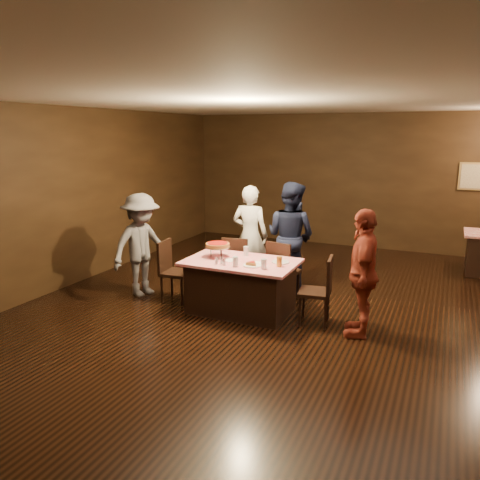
% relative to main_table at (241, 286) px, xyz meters
% --- Properties ---
extents(room, '(10.00, 10.04, 3.02)m').
position_rel_main_table_xyz_m(room, '(0.81, -0.21, 1.75)').
color(room, black).
rests_on(room, ground).
extents(main_table, '(1.60, 1.00, 0.77)m').
position_rel_main_table_xyz_m(main_table, '(0.00, 0.00, 0.00)').
color(main_table, red).
rests_on(main_table, ground).
extents(chair_far_left, '(0.49, 0.49, 0.95)m').
position_rel_main_table_xyz_m(chair_far_left, '(-0.40, 0.75, 0.09)').
color(chair_far_left, black).
rests_on(chair_far_left, ground).
extents(chair_far_right, '(0.49, 0.49, 0.95)m').
position_rel_main_table_xyz_m(chair_far_right, '(0.40, 0.75, 0.09)').
color(chair_far_right, black).
rests_on(chair_far_right, ground).
extents(chair_end_left, '(0.46, 0.46, 0.95)m').
position_rel_main_table_xyz_m(chair_end_left, '(-1.10, -0.00, 0.09)').
color(chair_end_left, black).
rests_on(chair_end_left, ground).
extents(chair_end_right, '(0.47, 0.47, 0.95)m').
position_rel_main_table_xyz_m(chair_end_right, '(1.10, -0.00, 0.09)').
color(chair_end_right, black).
rests_on(chair_end_right, ground).
extents(diner_white_jacket, '(0.65, 0.45, 1.72)m').
position_rel_main_table_xyz_m(diner_white_jacket, '(-0.39, 1.25, 0.47)').
color(diner_white_jacket, white).
rests_on(diner_white_jacket, ground).
extents(diner_navy_hoodie, '(1.02, 0.89, 1.80)m').
position_rel_main_table_xyz_m(diner_navy_hoodie, '(0.32, 1.26, 0.52)').
color(diner_navy_hoodie, black).
rests_on(diner_navy_hoodie, ground).
extents(diner_grey_knit, '(0.91, 1.20, 1.65)m').
position_rel_main_table_xyz_m(diner_grey_knit, '(-1.75, 0.03, 0.44)').
color(diner_grey_knit, slate).
rests_on(diner_grey_knit, ground).
extents(diner_red_shirt, '(0.54, 1.02, 1.66)m').
position_rel_main_table_xyz_m(diner_red_shirt, '(1.74, -0.09, 0.45)').
color(diner_red_shirt, '#9C3624').
rests_on(diner_red_shirt, ground).
extents(pizza_stand, '(0.38, 0.38, 0.22)m').
position_rel_main_table_xyz_m(pizza_stand, '(-0.40, 0.05, 0.57)').
color(pizza_stand, black).
rests_on(pizza_stand, main_table).
extents(plate_with_slice, '(0.25, 0.25, 0.06)m').
position_rel_main_table_xyz_m(plate_with_slice, '(0.25, -0.18, 0.41)').
color(plate_with_slice, white).
rests_on(plate_with_slice, main_table).
extents(plate_empty, '(0.25, 0.25, 0.01)m').
position_rel_main_table_xyz_m(plate_empty, '(0.55, 0.15, 0.39)').
color(plate_empty, white).
rests_on(plate_empty, main_table).
extents(glass_front_left, '(0.08, 0.08, 0.14)m').
position_rel_main_table_xyz_m(glass_front_left, '(0.05, -0.30, 0.46)').
color(glass_front_left, silver).
rests_on(glass_front_left, main_table).
extents(glass_front_right, '(0.08, 0.08, 0.14)m').
position_rel_main_table_xyz_m(glass_front_right, '(0.45, -0.25, 0.46)').
color(glass_front_right, silver).
rests_on(glass_front_right, main_table).
extents(glass_amber, '(0.08, 0.08, 0.14)m').
position_rel_main_table_xyz_m(glass_amber, '(0.60, -0.05, 0.46)').
color(glass_amber, '#BF7F26').
rests_on(glass_amber, main_table).
extents(glass_back, '(0.08, 0.08, 0.14)m').
position_rel_main_table_xyz_m(glass_back, '(-0.05, 0.30, 0.46)').
color(glass_back, silver).
rests_on(glass_back, main_table).
extents(condiments, '(0.17, 0.10, 0.09)m').
position_rel_main_table_xyz_m(condiments, '(-0.18, -0.28, 0.43)').
color(condiments, silver).
rests_on(condiments, main_table).
extents(napkin_center, '(0.19, 0.19, 0.01)m').
position_rel_main_table_xyz_m(napkin_center, '(0.30, -0.00, 0.39)').
color(napkin_center, white).
rests_on(napkin_center, main_table).
extents(napkin_left, '(0.21, 0.21, 0.01)m').
position_rel_main_table_xyz_m(napkin_left, '(-0.15, -0.05, 0.39)').
color(napkin_left, white).
rests_on(napkin_left, main_table).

